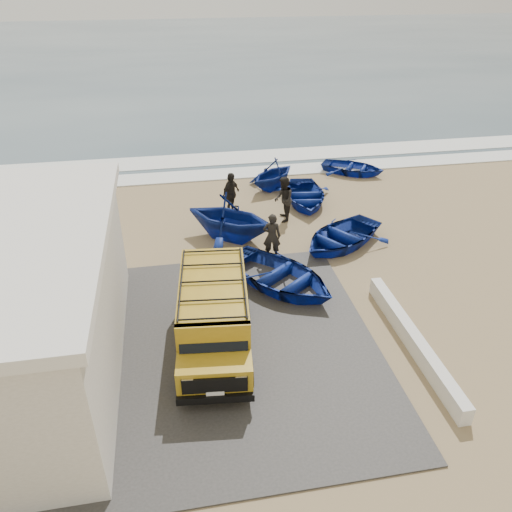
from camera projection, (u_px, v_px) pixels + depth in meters
ground at (232, 306)px, 16.70m from camera, size 160.00×160.00×0.00m
slab at (174, 352)px, 14.68m from camera, size 12.00×10.00×0.05m
ocean at (173, 52)px, 64.16m from camera, size 180.00×88.00×0.01m
surf_line at (202, 175)px, 26.85m from camera, size 180.00×1.60×0.06m
surf_wash at (198, 160)px, 28.98m from camera, size 180.00×2.20×0.04m
parapet at (413, 340)px, 14.77m from camera, size 0.35×6.00×0.55m
van at (214, 314)px, 14.45m from camera, size 2.43×5.16×2.14m
boat_near_left at (280, 276)px, 17.47m from camera, size 5.19×5.43×0.92m
boat_near_right at (341, 236)px, 20.10m from camera, size 4.97×4.67×0.84m
boat_mid_left at (230, 217)px, 20.27m from camera, size 4.99×4.86×2.00m
boat_mid_right at (305, 195)px, 23.65m from camera, size 3.24×4.18×0.79m
boat_far_left at (273, 174)px, 24.99m from camera, size 3.92×3.87×1.56m
boat_far_right at (353, 167)px, 27.00m from camera, size 4.12×3.86×0.69m
fisherman_front at (272, 236)px, 18.96m from camera, size 0.76×0.58×1.88m
fisherman_middle at (284, 199)px, 21.75m from camera, size 0.88×1.06×2.01m
fisherman_back at (231, 194)px, 22.29m from camera, size 1.16×1.17×1.98m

